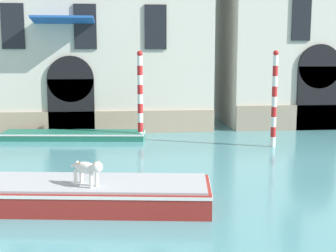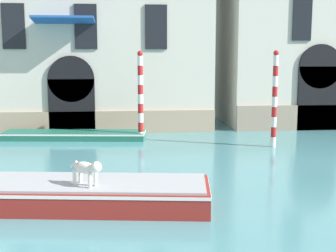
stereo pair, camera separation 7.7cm
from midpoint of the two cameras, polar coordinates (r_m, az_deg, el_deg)
The scene contains 5 objects.
boat_foreground at distance 12.39m, azimuth -9.87°, elevation -8.06°, with size 6.63×2.88×0.67m.
dog_on_deck at distance 11.78m, azimuth -9.66°, elevation -5.13°, with size 0.84×0.72×0.68m.
boat_moored_near_palazzo at distance 22.12m, azimuth -11.23°, elevation -1.07°, with size 6.65×2.14×0.35m.
mooring_pole_0 at distance 20.12m, azimuth 12.97°, elevation 3.25°, with size 0.22×0.22×4.06m.
mooring_pole_1 at distance 21.03m, azimuth -3.27°, elevation 3.69°, with size 0.25×0.25×4.06m.
Camera 2 is at (2.93, -6.48, 3.93)m, focal length 50.00 mm.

